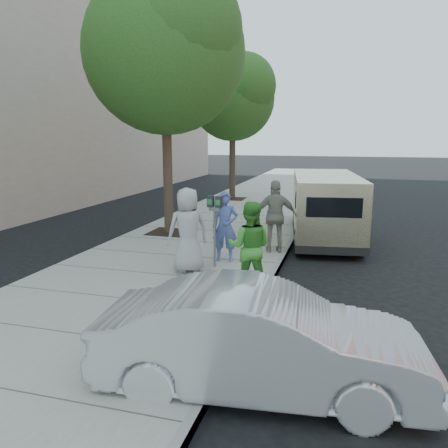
{
  "coord_description": "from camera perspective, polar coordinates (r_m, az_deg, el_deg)",
  "views": [
    {
      "loc": [
        2.9,
        -9.75,
        3.06
      ],
      "look_at": [
        0.25,
        -0.43,
        1.1
      ],
      "focal_mm": 35.0,
      "sensor_mm": 36.0,
      "label": 1
    }
  ],
  "objects": [
    {
      "name": "ground",
      "position": [
        10.62,
        -0.69,
        -5.31
      ],
      "size": [
        120.0,
        120.0,
        0.0
      ],
      "primitive_type": "plane",
      "color": "black",
      "rests_on": "ground"
    },
    {
      "name": "sidewalk",
      "position": [
        10.92,
        -5.75,
        -4.49
      ],
      "size": [
        5.0,
        60.0,
        0.15
      ],
      "primitive_type": "cube",
      "color": "gray",
      "rests_on": "ground"
    },
    {
      "name": "curb_face",
      "position": [
        10.3,
        7.05,
        -5.5
      ],
      "size": [
        0.12,
        60.0,
        0.16
      ],
      "primitive_type": "cube",
      "color": "gray",
      "rests_on": "ground"
    },
    {
      "name": "tree_near",
      "position": [
        13.43,
        -7.57,
        22.01
      ],
      "size": [
        4.62,
        4.6,
        7.53
      ],
      "color": "black",
      "rests_on": "sidewalk"
    },
    {
      "name": "tree_far",
      "position": [
        20.49,
        1.26,
        16.54
      ],
      "size": [
        3.92,
        3.8,
        6.49
      ],
      "color": "black",
      "rests_on": "sidewalk"
    },
    {
      "name": "parking_meter",
      "position": [
        9.68,
        -1.22,
        1.06
      ],
      "size": [
        0.34,
        0.14,
        1.61
      ],
      "rotation": [
        0.0,
        0.0,
        -0.09
      ],
      "color": "gray",
      "rests_on": "sidewalk"
    },
    {
      "name": "van",
      "position": [
        13.31,
        13.03,
        2.37
      ],
      "size": [
        2.4,
        5.42,
        1.94
      ],
      "rotation": [
        0.0,
        0.0,
        0.14
      ],
      "color": "beige",
      "rests_on": "ground"
    },
    {
      "name": "sedan",
      "position": [
        5.43,
        4.84,
        -14.91
      ],
      "size": [
        4.09,
        1.8,
        1.31
      ],
      "primitive_type": "imported",
      "rotation": [
        0.0,
        0.0,
        1.68
      ],
      "color": "#BBBDC3",
      "rests_on": "ground"
    },
    {
      "name": "person_officer",
      "position": [
        10.2,
        0.15,
        -0.36
      ],
      "size": [
        0.66,
        0.49,
        1.65
      ],
      "primitive_type": "imported",
      "rotation": [
        0.0,
        0.0,
        0.17
      ],
      "color": "#4D5EA4",
      "rests_on": "sidewalk"
    },
    {
      "name": "person_green_shirt",
      "position": [
        8.19,
        3.38,
        -3.02
      ],
      "size": [
        0.88,
        0.71,
        1.73
      ],
      "primitive_type": "imported",
      "rotation": [
        0.0,
        0.0,
        3.21
      ],
      "color": "green",
      "rests_on": "sidewalk"
    },
    {
      "name": "person_gray_shirt",
      "position": [
        9.41,
        -4.75,
        -0.8
      ],
      "size": [
        1.07,
        1.01,
        1.84
      ],
      "primitive_type": "imported",
      "rotation": [
        0.0,
        0.0,
        3.78
      ],
      "color": "#A6A7A9",
      "rests_on": "sidewalk"
    },
    {
      "name": "person_striped_polo",
      "position": [
        11.08,
        6.76,
        0.98
      ],
      "size": [
        1.15,
        0.69,
        1.83
      ],
      "primitive_type": "imported",
      "rotation": [
        0.0,
        0.0,
        3.38
      ],
      "color": "gray",
      "rests_on": "sidewalk"
    }
  ]
}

